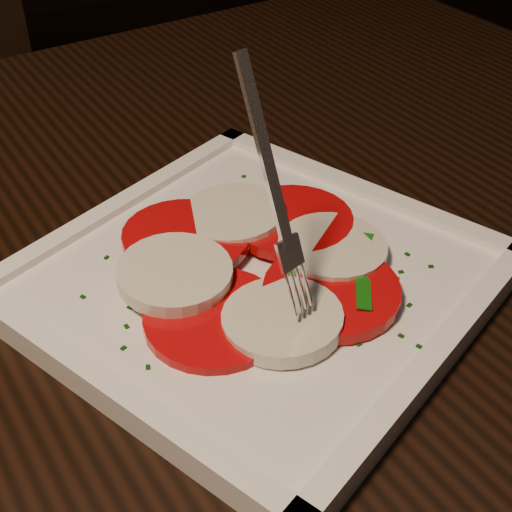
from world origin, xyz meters
name	(u,v)px	position (x,y,z in m)	size (l,w,h in m)	color
table	(119,352)	(-0.02, 0.27, 0.65)	(1.28, 0.92, 0.75)	black
plate	(256,282)	(0.06, 0.19, 0.76)	(0.28, 0.28, 0.01)	white
caprese_salad	(256,263)	(0.06, 0.19, 0.77)	(0.23, 0.22, 0.02)	#BF040C
fork	(265,185)	(0.05, 0.16, 0.86)	(0.02, 0.06, 0.15)	white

